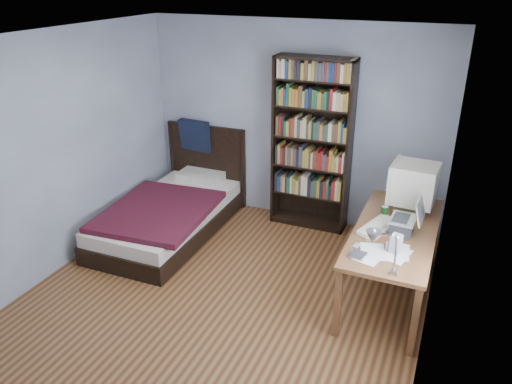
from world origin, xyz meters
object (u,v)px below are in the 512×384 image
Objects in this scene: desk_lamp at (377,241)px; desk at (399,235)px; crt_monitor at (413,184)px; soda_can at (384,212)px; keyboard at (378,227)px; speaker at (396,244)px; laptop at (405,223)px; bed at (173,211)px; bookshelf at (312,145)px.

desk is at bearing 89.64° from desk_lamp.
crt_monitor is 4.55× the size of soda_can.
crt_monitor is (0.06, 0.01, 0.60)m from desk.
speaker reaches higher than keyboard.
laptop is at bearing 18.33° from keyboard.
crt_monitor is 0.96m from speaker.
bookshelf is at bearing 28.08° from bed.
crt_monitor reaches higher than keyboard.
laptop is at bearing 85.38° from desk_lamp.
speaker is at bearing -51.46° from bookshelf.
laptop is (0.08, -0.54, 0.41)m from desk.
bookshelf reaches higher than speaker.
bed is at bearing 172.23° from laptop.
laptop is at bearing -88.33° from crt_monitor.
desk is 3.45× the size of crt_monitor.
soda_can is at bearing -2.50° from bed.
bed is (-1.52, -0.81, -0.81)m from bookshelf.
desk is at bearing 109.07° from speaker.
laptop is at bearing 102.63° from speaker.
laptop is 2.06× the size of speaker.
speaker is 2.95m from bed.
desk is 1.81m from desk_lamp.
bed is (-2.58, 0.38, -0.50)m from keyboard.
bookshelf reaches higher than laptop.
crt_monitor is at bearing 52.10° from soda_can.
laptop is at bearing -81.69° from desk.
desk_lamp is 1.20m from keyboard.
speaker is at bearing 84.36° from desk_lamp.
speaker is (-0.00, -0.94, -0.20)m from crt_monitor.
laptop is at bearing -7.77° from bed.
desk is at bearing 3.23° from bed.
keyboard is at bearing -8.46° from bed.
crt_monitor is at bearing 91.67° from laptop.
bookshelf is 0.96× the size of bed.
laptop reaches higher than keyboard.
bed reaches higher than desk.
bed is (-2.73, -0.15, -0.17)m from desk.
desk_lamp is at bearing -64.10° from keyboard.
desk_lamp is 1.44m from soda_can.
crt_monitor is at bearing 86.48° from keyboard.
desk_lamp reaches higher than crt_monitor.
bed reaches higher than laptop.
laptop is 0.17× the size of bed.
soda_can is (-0.23, 0.27, -0.05)m from laptop.
desk_lamp is 3.33× the size of speaker.
desk is 1.52m from bookshelf.
desk_lamp is at bearing -90.36° from desk.
crt_monitor is 0.24× the size of bookshelf.
bookshelf reaches higher than desk.
crt_monitor is at bearing 87.45° from desk_lamp.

